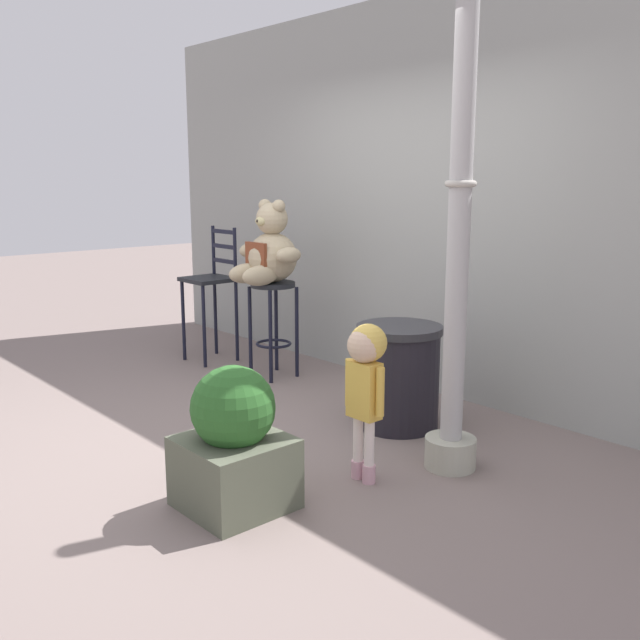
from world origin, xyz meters
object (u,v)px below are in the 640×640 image
at_px(trash_bin, 399,376).
at_px(lamppost, 457,279).
at_px(planter_with_shrub, 234,443).
at_px(teddy_bear, 269,252).
at_px(bar_chair_empty, 212,286).
at_px(bar_stool_with_teddy, 273,310).
at_px(child_walking, 366,368).

relative_size(trash_bin, lamppost, 0.25).
bearing_deg(trash_bin, planter_with_shrub, -80.58).
xyz_separation_m(trash_bin, lamppost, (0.68, -0.29, 0.76)).
height_order(teddy_bear, bar_chair_empty, teddy_bear).
distance_m(bar_stool_with_teddy, child_walking, 2.18).
bearing_deg(bar_chair_empty, bar_stool_with_teddy, 5.27).
relative_size(teddy_bear, lamppost, 0.24).
distance_m(lamppost, bar_chair_empty, 3.04).
bearing_deg(trash_bin, bar_chair_empty, 178.87).
height_order(bar_chair_empty, planter_with_shrub, bar_chair_empty).
height_order(child_walking, trash_bin, child_walking).
height_order(bar_stool_with_teddy, planter_with_shrub, bar_stool_with_teddy).
bearing_deg(lamppost, teddy_bear, 170.07).
bearing_deg(teddy_bear, planter_with_shrub, -42.23).
height_order(teddy_bear, child_walking, teddy_bear).
bearing_deg(bar_stool_with_teddy, bar_chair_empty, -174.73).
bearing_deg(teddy_bear, bar_stool_with_teddy, 90.00).
relative_size(child_walking, lamppost, 0.32).
height_order(child_walking, lamppost, lamppost).
height_order(lamppost, bar_chair_empty, lamppost).
bearing_deg(bar_stool_with_teddy, lamppost, -10.75).
relative_size(teddy_bear, child_walking, 0.76).
bearing_deg(lamppost, planter_with_shrub, -109.20).
relative_size(bar_stool_with_teddy, bar_chair_empty, 0.66).
distance_m(teddy_bear, trash_bin, 1.67).
xyz_separation_m(child_walking, trash_bin, (-0.47, 0.79, -0.29)).
relative_size(teddy_bear, bar_chair_empty, 0.56).
distance_m(trash_bin, lamppost, 1.06).
bearing_deg(child_walking, bar_chair_empty, 137.06).
bearing_deg(lamppost, bar_stool_with_teddy, 169.25).
height_order(child_walking, planter_with_shrub, child_walking).
height_order(teddy_bear, planter_with_shrub, teddy_bear).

